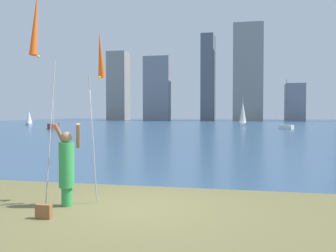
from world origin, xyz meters
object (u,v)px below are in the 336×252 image
(bag, at_px, (44,211))
(kite_flag_left, at_px, (36,28))
(kite_flag_right, at_px, (100,60))
(sailboat_3, at_px, (243,114))
(sailboat_1, at_px, (286,126))
(person, at_px, (67,165))
(sailboat_2, at_px, (29,118))
(sailboat_7, at_px, (53,126))

(bag, bearing_deg, kite_flag_left, 127.28)
(kite_flag_right, xyz_separation_m, bag, (-0.46, -1.69, -3.05))
(kite_flag_right, bearing_deg, sailboat_3, 88.71)
(bag, xyz_separation_m, sailboat_1, (7.28, 43.34, 0.22))
(person, relative_size, sailboat_2, 0.54)
(sailboat_2, bearing_deg, sailboat_1, -8.07)
(kite_flag_left, height_order, bag, kite_flag_left)
(sailboat_3, bearing_deg, sailboat_2, -169.36)
(sailboat_2, relative_size, sailboat_7, 0.94)
(sailboat_3, height_order, sailboat_7, sailboat_3)
(kite_flag_right, relative_size, sailboat_7, 1.07)
(sailboat_2, bearing_deg, sailboat_3, 10.64)
(kite_flag_left, bearing_deg, kite_flag_right, 43.77)
(sailboat_2, xyz_separation_m, sailboat_7, (10.20, -10.98, -0.75))
(kite_flag_left, relative_size, bag, 14.98)
(kite_flag_left, bearing_deg, bag, -52.72)
(kite_flag_right, height_order, sailboat_2, kite_flag_right)
(person, height_order, sailboat_7, sailboat_7)
(person, bearing_deg, kite_flag_left, -162.37)
(sailboat_2, distance_m, sailboat_3, 32.96)
(kite_flag_right, distance_m, sailboat_1, 42.30)
(bag, distance_m, sailboat_3, 54.86)
(kite_flag_left, xyz_separation_m, sailboat_3, (2.20, 54.09, -1.99))
(kite_flag_right, relative_size, sailboat_1, 0.63)
(sailboat_3, bearing_deg, sailboat_1, -63.89)
(kite_flag_left, distance_m, sailboat_7, 42.21)
(bag, height_order, sailboat_2, sailboat_2)
(person, height_order, sailboat_2, sailboat_2)
(bag, relative_size, sailboat_7, 0.09)
(sailboat_1, relative_size, sailboat_2, 1.80)
(kite_flag_left, distance_m, sailboat_2, 56.76)
(kite_flag_right, height_order, sailboat_7, kite_flag_right)
(person, relative_size, kite_flag_right, 0.47)
(sailboat_1, bearing_deg, sailboat_3, 116.11)
(kite_flag_left, height_order, kite_flag_right, kite_flag_left)
(sailboat_1, distance_m, sailboat_2, 38.39)
(sailboat_1, bearing_deg, sailboat_2, 171.93)
(kite_flag_left, height_order, sailboat_3, kite_flag_left)
(bag, bearing_deg, kite_flag_right, 74.78)
(sailboat_3, bearing_deg, bag, -91.73)
(sailboat_2, bearing_deg, kite_flag_left, -57.84)
(kite_flag_left, xyz_separation_m, sailboat_7, (-19.98, 37.02, -3.39))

